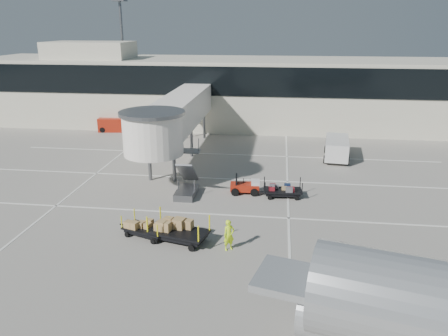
{
  "coord_description": "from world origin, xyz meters",
  "views": [
    {
      "loc": [
        5.13,
        -24.2,
        11.99
      ],
      "look_at": [
        1.28,
        5.8,
        2.0
      ],
      "focal_mm": 35.0,
      "sensor_mm": 36.0,
      "label": 1
    }
  ],
  "objects": [
    {
      "name": "box_cart_near",
      "position": [
        -0.35,
        -1.96,
        0.66
      ],
      "size": [
        4.22,
        2.46,
        1.62
      ],
      "rotation": [
        0.0,
        0.0,
        -0.25
      ],
      "color": "black",
      "rests_on": "ground"
    },
    {
      "name": "baggage_tug",
      "position": [
        2.85,
        6.09,
        0.51
      ],
      "size": [
        2.23,
        1.51,
        1.42
      ],
      "rotation": [
        0.0,
        0.0,
        0.07
      ],
      "color": "maroon",
      "rests_on": "ground"
    },
    {
      "name": "ground_worker",
      "position": [
        2.63,
        -2.6,
        0.89
      ],
      "size": [
        0.78,
        0.72,
        1.79
      ],
      "primitive_type": "imported",
      "rotation": [
        0.0,
        0.0,
        0.59
      ],
      "color": "#BBE618",
      "rests_on": "ground"
    },
    {
      "name": "box_cart_far",
      "position": [
        -2.33,
        -1.66,
        0.48
      ],
      "size": [
        3.35,
        2.17,
        1.3
      ],
      "rotation": [
        0.0,
        0.0,
        -0.35
      ],
      "color": "black",
      "rests_on": "ground"
    },
    {
      "name": "ground",
      "position": [
        0.0,
        0.0,
        0.0
      ],
      "size": [
        140.0,
        140.0,
        0.0
      ],
      "primitive_type": "plane",
      "color": "#9D978C",
      "rests_on": "ground"
    },
    {
      "name": "terminal",
      "position": [
        -0.35,
        29.94,
        4.11
      ],
      "size": [
        64.0,
        12.11,
        15.2
      ],
      "color": "beige",
      "rests_on": "ground"
    },
    {
      "name": "lane_markings",
      "position": [
        -0.67,
        9.33,
        0.01
      ],
      "size": [
        40.0,
        30.0,
        0.02
      ],
      "color": "silver",
      "rests_on": "ground"
    },
    {
      "name": "suitcase_cart",
      "position": [
        5.57,
        5.67,
        0.47
      ],
      "size": [
        3.42,
        1.57,
        1.32
      ],
      "rotation": [
        0.0,
        0.0,
        0.07
      ],
      "color": "black",
      "rests_on": "ground"
    },
    {
      "name": "belt_loader",
      "position": [
        -13.78,
        24.0,
        0.79
      ],
      "size": [
        4.46,
        2.16,
        2.07
      ],
      "rotation": [
        0.0,
        0.0,
        0.12
      ],
      "color": "maroon",
      "rests_on": "ground"
    },
    {
      "name": "jet_bridge",
      "position": [
        -3.97,
        12.26,
        4.28
      ],
      "size": [
        5.7,
        20.4,
        6.03
      ],
      "color": "white",
      "rests_on": "ground"
    },
    {
      "name": "minivan",
      "position": [
        10.58,
        16.07,
        1.14
      ],
      "size": [
        2.67,
        5.23,
        1.91
      ],
      "rotation": [
        0.0,
        0.0,
        -0.11
      ],
      "color": "silver",
      "rests_on": "ground"
    }
  ]
}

